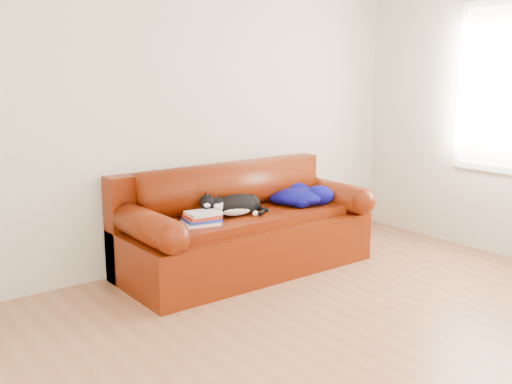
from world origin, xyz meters
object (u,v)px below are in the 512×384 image
Objects in this scene: book_stack at (202,218)px; cat at (236,205)px; blanket at (301,196)px; sofa_base at (246,242)px.

cat is at bearing 10.41° from book_stack.
cat is 0.69m from blanket.
sofa_base is 6.84× the size of book_stack.
blanket reaches higher than sofa_base.
book_stack is at bearing -176.31° from blanket.
book_stack is (-0.50, -0.12, 0.31)m from sofa_base.
book_stack is 0.37m from cat.
cat is at bearing -179.92° from blanket.
blanket reaches higher than book_stack.
book_stack is 0.52× the size of cat.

